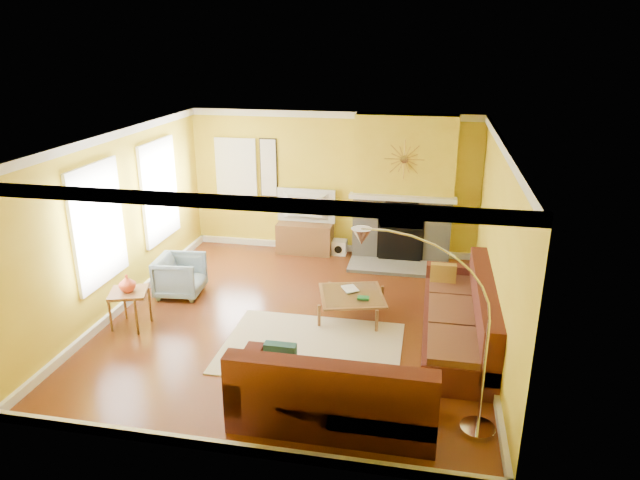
% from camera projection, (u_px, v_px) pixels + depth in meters
% --- Properties ---
extents(floor, '(5.50, 6.00, 0.02)m').
position_uv_depth(floor, '(298.00, 319.00, 8.53)').
color(floor, brown).
rests_on(floor, ground).
extents(ceiling, '(5.50, 6.00, 0.02)m').
position_uv_depth(ceiling, '(295.00, 137.00, 7.62)').
color(ceiling, white).
rests_on(ceiling, ground).
extents(wall_back, '(5.50, 0.02, 2.70)m').
position_uv_depth(wall_back, '(333.00, 183.00, 10.86)').
color(wall_back, yellow).
rests_on(wall_back, ground).
extents(wall_front, '(5.50, 0.02, 2.70)m').
position_uv_depth(wall_front, '(222.00, 336.00, 5.29)').
color(wall_front, yellow).
rests_on(wall_front, ground).
extents(wall_left, '(0.02, 6.00, 2.70)m').
position_uv_depth(wall_left, '(118.00, 222.00, 8.57)').
color(wall_left, yellow).
rests_on(wall_left, ground).
extents(wall_right, '(0.02, 6.00, 2.70)m').
position_uv_depth(wall_right, '(498.00, 246.00, 7.57)').
color(wall_right, yellow).
rests_on(wall_right, ground).
extents(baseboard, '(5.50, 6.00, 0.12)m').
position_uv_depth(baseboard, '(298.00, 315.00, 8.51)').
color(baseboard, white).
rests_on(baseboard, floor).
extents(crown_molding, '(5.50, 6.00, 0.12)m').
position_uv_depth(crown_molding, '(295.00, 143.00, 7.64)').
color(crown_molding, white).
rests_on(crown_molding, ceiling).
extents(window_left_near, '(0.06, 1.22, 1.72)m').
position_uv_depth(window_left_near, '(159.00, 191.00, 9.72)').
color(window_left_near, white).
rests_on(window_left_near, wall_left).
extents(window_left_far, '(0.06, 1.22, 1.72)m').
position_uv_depth(window_left_far, '(97.00, 225.00, 7.96)').
color(window_left_far, white).
rests_on(window_left_far, wall_left).
extents(window_back, '(0.82, 0.06, 1.22)m').
position_uv_depth(window_back, '(236.00, 169.00, 11.09)').
color(window_back, white).
rests_on(window_back, wall_back).
extents(wall_art, '(0.34, 0.04, 1.14)m').
position_uv_depth(wall_art, '(269.00, 168.00, 10.96)').
color(wall_art, white).
rests_on(wall_art, wall_back).
extents(fireplace, '(1.80, 0.40, 2.70)m').
position_uv_depth(fireplace, '(403.00, 189.00, 10.42)').
color(fireplace, gray).
rests_on(fireplace, floor).
extents(mantel, '(1.92, 0.22, 0.08)m').
position_uv_depth(mantel, '(402.00, 198.00, 10.23)').
color(mantel, white).
rests_on(mantel, fireplace).
extents(hearth, '(1.80, 0.70, 0.06)m').
position_uv_depth(hearth, '(398.00, 267.00, 10.35)').
color(hearth, gray).
rests_on(hearth, floor).
extents(sunburst, '(0.70, 0.04, 0.70)m').
position_uv_depth(sunburst, '(404.00, 159.00, 10.00)').
color(sunburst, olive).
rests_on(sunburst, fireplace).
extents(rug, '(2.40, 1.80, 0.02)m').
position_uv_depth(rug, '(312.00, 347.00, 7.72)').
color(rug, beige).
rests_on(rug, floor).
extents(sectional_sofa, '(2.91, 3.89, 0.90)m').
position_uv_depth(sectional_sofa, '(380.00, 323.00, 7.44)').
color(sectional_sofa, '#51201A').
rests_on(sectional_sofa, floor).
extents(coffee_table, '(1.14, 1.14, 0.37)m').
position_uv_depth(coffee_table, '(352.00, 305.00, 8.54)').
color(coffee_table, white).
rests_on(coffee_table, floor).
extents(media_console, '(1.07, 0.48, 0.59)m').
position_uv_depth(media_console, '(305.00, 238.00, 11.08)').
color(media_console, brown).
rests_on(media_console, floor).
extents(tv, '(1.14, 0.17, 0.66)m').
position_uv_depth(tv, '(305.00, 207.00, 10.88)').
color(tv, black).
rests_on(tv, media_console).
extents(subwoofer, '(0.28, 0.28, 0.28)m').
position_uv_depth(subwoofer, '(339.00, 247.00, 11.04)').
color(subwoofer, white).
rests_on(subwoofer, floor).
extents(armchair, '(0.78, 0.77, 0.66)m').
position_uv_depth(armchair, '(180.00, 276.00, 9.22)').
color(armchair, '#7A909F').
rests_on(armchair, floor).
extents(side_table, '(0.64, 0.64, 0.56)m').
position_uv_depth(side_table, '(130.00, 309.00, 8.21)').
color(side_table, brown).
rests_on(side_table, floor).
extents(vase, '(0.31, 0.31, 0.25)m').
position_uv_depth(vase, '(127.00, 283.00, 8.08)').
color(vase, '#E54C28').
rests_on(vase, side_table).
extents(book, '(0.31, 0.34, 0.03)m').
position_uv_depth(book, '(344.00, 290.00, 8.59)').
color(book, white).
rests_on(book, coffee_table).
extents(arc_lamp, '(1.39, 0.36, 2.20)m').
position_uv_depth(arc_lamp, '(427.00, 335.00, 5.83)').
color(arc_lamp, silver).
rests_on(arc_lamp, floor).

